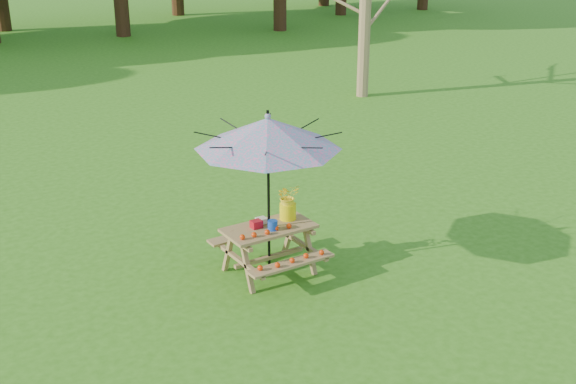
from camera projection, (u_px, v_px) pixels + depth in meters
picnic_table at (269, 250)px, 9.64m from camera, size 1.20×1.32×0.67m
patio_umbrella at (268, 134)px, 9.06m from camera, size 2.24×2.24×2.25m
produce_bins at (265, 224)px, 9.48m from camera, size 0.28×0.41×0.13m
tomatoes_row at (266, 232)px, 9.29m from camera, size 0.77×0.13×0.07m
flower_bucket at (288, 201)px, 9.67m from camera, size 0.32×0.28×0.50m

